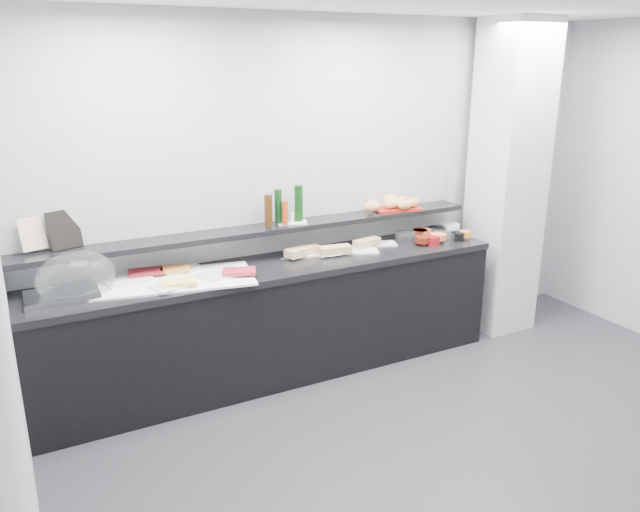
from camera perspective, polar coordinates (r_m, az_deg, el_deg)
name	(u,v)px	position (r m, az deg, el deg)	size (l,w,h in m)	color
ground	(495,466)	(4.15, 15.75, -17.96)	(5.00, 5.00, 0.00)	#2D2D30
back_wall	(338,189)	(5.11, 1.63, 6.11)	(5.00, 0.02, 2.70)	#A6A8AD
column	(507,181)	(5.72, 16.72, 6.62)	(0.50, 0.50, 2.70)	silver
buffet_cabinet	(276,323)	(4.83, -4.02, -6.13)	(3.60, 0.60, 0.85)	black
counter_top	(275,268)	(4.67, -4.14, -1.07)	(3.62, 0.62, 0.05)	black
wall_shelf	(265,229)	(4.75, -5.05, 2.44)	(3.60, 0.25, 0.04)	black
cloche_base	(62,296)	(4.32, -22.52, -3.37)	(0.45, 0.30, 0.04)	#B9BCC1
cloche_dome	(76,277)	(4.31, -21.40, -1.81)	(0.50, 0.33, 0.34)	silver
linen_runner	(173,280)	(4.42, -13.27, -2.15)	(1.09, 0.52, 0.01)	white
platter_meat_a	(129,280)	(4.45, -17.07, -2.14)	(0.31, 0.20, 0.01)	white
food_meat_a	(146,272)	(4.53, -15.64, -1.40)	(0.23, 0.15, 0.02)	maroon
platter_salmon	(182,269)	(4.59, -12.49, -1.18)	(0.28, 0.18, 0.01)	silver
food_salmon	(176,269)	(4.55, -13.07, -1.15)	(0.20, 0.13, 0.02)	orange
platter_cheese	(174,285)	(4.28, -13.25, -2.60)	(0.28, 0.19, 0.01)	white
food_cheese	(179,282)	(4.27, -12.76, -2.34)	(0.23, 0.15, 0.02)	#F8ED60
platter_meat_b	(222,274)	(4.44, -8.95, -1.61)	(0.32, 0.21, 0.01)	silver
food_meat_b	(239,271)	(4.41, -7.38, -1.40)	(0.23, 0.15, 0.02)	maroon
sandwich_plate_left	(309,254)	(4.88, -1.00, 0.20)	(0.39, 0.17, 0.01)	silver
sandwich_food_left	(302,251)	(4.83, -1.65, 0.46)	(0.28, 0.11, 0.06)	tan
tongs_left	(289,257)	(4.76, -2.84, -0.12)	(0.01, 0.01, 0.16)	silver
sandwich_plate_mid	(355,251)	(4.96, 3.23, 0.44)	(0.36, 0.15, 0.01)	white
sandwich_food_mid	(335,250)	(4.86, 1.39, 0.57)	(0.25, 0.10, 0.06)	tan
tongs_mid	(331,256)	(4.79, 1.01, -0.02)	(0.01, 0.01, 0.16)	silver
sandwich_plate_right	(376,244)	(5.16, 5.17, 1.09)	(0.33, 0.14, 0.01)	white
sandwich_food_right	(367,243)	(5.06, 4.31, 1.23)	(0.24, 0.09, 0.06)	tan
tongs_right	(381,243)	(5.15, 5.62, 1.19)	(0.01, 0.01, 0.16)	silver
bowl_glass_fruit	(405,237)	(5.31, 7.82, 1.77)	(0.18, 0.18, 0.07)	white
fill_glass_fruit	(422,232)	(5.41, 9.28, 2.14)	(0.16, 0.16, 0.05)	#EF5620
bowl_black_jam	(437,231)	(5.52, 10.64, 2.26)	(0.15, 0.15, 0.07)	black
fill_black_jam	(421,233)	(5.39, 9.18, 2.10)	(0.13, 0.13, 0.05)	#52170B
bowl_glass_cream	(434,232)	(5.49, 10.35, 2.18)	(0.17, 0.17, 0.07)	white
fill_glass_cream	(450,227)	(5.64, 11.79, 2.64)	(0.17, 0.17, 0.05)	white
bowl_red_jam	(433,241)	(5.23, 10.27, 1.40)	(0.12, 0.12, 0.07)	maroon
fill_red_jam	(422,240)	(5.20, 9.33, 1.50)	(0.12, 0.12, 0.05)	#56180C
bowl_glass_salmon	(447,236)	(5.37, 11.50, 1.76)	(0.15, 0.15, 0.07)	white
fill_glass_salmon	(438,237)	(5.31, 10.72, 1.76)	(0.14, 0.14, 0.05)	orange
bowl_black_fruit	(457,236)	(5.39, 12.43, 1.77)	(0.11, 0.11, 0.07)	black
fill_black_fruit	(465,234)	(5.44, 13.13, 1.98)	(0.10, 0.10, 0.05)	orange
framed_print	(64,230)	(4.49, -22.35, 2.25)	(0.21, 0.02, 0.26)	black
print_art	(33,234)	(4.47, -24.78, 1.87)	(0.17, 0.00, 0.22)	beige
condiment_tray	(292,222)	(4.84, -2.55, 3.08)	(0.22, 0.14, 0.01)	white
bottle_green_a	(278,206)	(4.78, -3.84, 4.56)	(0.06, 0.06, 0.26)	black
bottle_brown	(268,210)	(4.70, -4.74, 4.18)	(0.06, 0.06, 0.24)	#3A220A
bottle_green_b	(299,203)	(4.83, -1.97, 4.84)	(0.07, 0.07, 0.28)	black
bottle_hot	(285,212)	(4.76, -3.21, 4.01)	(0.04, 0.04, 0.18)	#BB3D0D
shaker_salt	(292,217)	(4.83, -2.60, 3.55)	(0.03, 0.03, 0.07)	white
shaker_pepper	(300,217)	(4.85, -1.83, 3.62)	(0.04, 0.04, 0.07)	silver
bread_tray	(395,208)	(5.34, 6.88, 4.40)	(0.40, 0.28, 0.02)	maroon
bread_roll_nw	(371,205)	(5.21, 4.73, 4.71)	(0.12, 0.08, 0.08)	gold
bread_roll_n	(390,200)	(5.40, 6.42, 5.11)	(0.12, 0.08, 0.08)	gold
bread_roll_ne	(402,201)	(5.38, 7.49, 5.03)	(0.13, 0.09, 0.08)	tan
bread_roll_sw	(372,207)	(5.13, 4.79, 4.51)	(0.14, 0.09, 0.08)	tan
bread_roll_s	(405,205)	(5.23, 7.74, 4.67)	(0.14, 0.09, 0.08)	tan
bread_roll_se	(413,202)	(5.33, 8.48, 4.86)	(0.13, 0.08, 0.08)	tan
bread_roll_midw	(390,204)	(5.25, 6.43, 4.76)	(0.13, 0.08, 0.08)	tan
bread_roll_mide	(394,203)	(5.28, 6.75, 4.82)	(0.15, 0.09, 0.08)	tan
carafe	(451,185)	(5.65, 11.92, 6.33)	(0.09, 0.09, 0.30)	white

